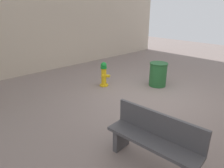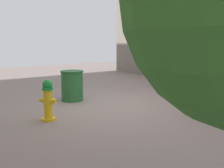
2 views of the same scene
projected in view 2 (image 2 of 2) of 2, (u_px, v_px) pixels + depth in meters
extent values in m
plane|color=gray|center=(107.00, 106.00, 7.05)|extent=(23.40, 23.40, 0.00)
cylinder|color=gold|center=(49.00, 119.00, 5.79)|extent=(0.31, 0.31, 0.05)
cylinder|color=gold|center=(48.00, 104.00, 5.74)|extent=(0.18, 0.18, 0.60)
cylinder|color=#198C33|center=(48.00, 89.00, 5.68)|extent=(0.23, 0.23, 0.06)
sphere|color=#198C33|center=(47.00, 84.00, 5.67)|extent=(0.21, 0.21, 0.21)
cylinder|color=gold|center=(43.00, 100.00, 5.78)|extent=(0.14, 0.15, 0.08)
cylinder|color=gold|center=(54.00, 101.00, 5.67)|extent=(0.14, 0.15, 0.08)
cylinder|color=gold|center=(52.00, 101.00, 5.87)|extent=(0.18, 0.16, 0.11)
cube|color=brown|center=(211.00, 82.00, 9.44)|extent=(0.17, 0.41, 0.45)
cube|color=brown|center=(179.00, 85.00, 8.88)|extent=(0.17, 0.41, 0.45)
cube|color=brown|center=(196.00, 76.00, 9.12)|extent=(1.74, 0.74, 0.06)
cube|color=brown|center=(192.00, 68.00, 9.25)|extent=(1.67, 0.37, 0.44)
cube|color=#4C4C51|center=(213.00, 110.00, 5.76)|extent=(0.14, 0.40, 0.45)
cube|color=#4C4C51|center=(222.00, 82.00, 6.26)|extent=(1.68, 0.22, 0.44)
cylinder|color=#266633|center=(72.00, 86.00, 7.61)|extent=(0.60, 0.60, 0.80)
cylinder|color=#1E5128|center=(72.00, 71.00, 7.55)|extent=(0.63, 0.63, 0.04)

